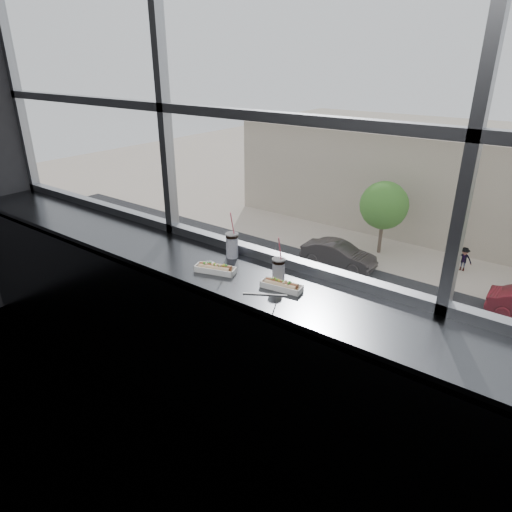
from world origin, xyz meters
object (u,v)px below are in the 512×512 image
Objects in this scene: car_near_b at (328,318)px; car_near_a at (230,281)px; soda_cup_right at (279,269)px; car_far_a at (339,251)px; hotdog_tray_left at (215,268)px; tree_left at (384,205)px; soda_cup_left at (232,244)px; loose_straw at (265,294)px; car_near_c at (509,384)px; hotdog_tray_right at (282,285)px; pedestrian_a at (464,257)px; wrapper at (210,262)px.

car_near_b is 0.91× the size of car_near_a.
soda_cup_right reaches higher than car_far_a.
hotdog_tray_left is 0.04× the size of car_far_a.
soda_cup_left is at bearing -71.05° from tree_left.
soda_cup_left is 0.47m from soda_cup_right.
hotdog_tray_left is 0.41m from soda_cup_right.
soda_cup_left is 0.05× the size of car_far_a.
hotdog_tray_left is at bearing -152.31° from car_near_b.
loose_straw reaches higher than car_near_c.
hotdog_tray_right reaches higher than pedestrian_a.
wrapper reaches higher than car_near_b.
soda_cup_left is at bearing -152.19° from car_near_b.
car_near_c is at bearing 86.23° from wrapper.
hotdog_tray_right reaches higher than car_far_a.
hotdog_tray_right is 0.04× the size of car_near_a.
pedestrian_a is 0.37× the size of tree_left.
car_far_a is at bearing 115.18° from soda_cup_right.
soda_cup_left is at bearing 118.09° from loose_straw.
soda_cup_left reaches higher than hotdog_tray_right.
car_near_b reaches higher than car_near_c.
hotdog_tray_right reaches higher than car_near_b.
hotdog_tray_right is 0.86× the size of soda_cup_right.
loose_straw is 0.05× the size of tree_left.
wrapper is at bearing 171.01° from car_near_c.
car_near_b is at bearing 107.23° from hotdog_tray_right.
hotdog_tray_left is 24.11m from car_near_a.
pedestrian_a is at bearing 98.62° from soda_cup_right.
soda_cup_right is at bearing -157.25° from car_far_a.
loose_straw is (0.03, -0.17, -0.08)m from soda_cup_right.
loose_straw is at bearing -31.49° from soda_cup_left.
soda_cup_right is at bearing -0.58° from hotdog_tray_left.
soda_cup_right is 21.16m from car_near_b.
car_near_b is 1.13× the size of tree_left.
wrapper is at bearing -152.54° from car_near_b.
soda_cup_left is (-0.52, 0.18, 0.07)m from hotdog_tray_right.
hotdog_tray_right is at bearing -9.62° from hotdog_tray_left.
wrapper is at bearing -158.26° from car_far_a.
soda_cup_right reaches higher than loose_straw.
loose_straw is at bearing -70.36° from tree_left.
soda_cup_left is 0.57m from loose_straw.
car_near_b is at bearing 114.47° from soda_cup_left.
hotdog_tray_right is 31.24m from tree_left.
soda_cup_right reaches higher than hotdog_tray_left.
pedestrian_a is (7.05, 4.45, -0.15)m from car_far_a.
soda_cup_left is 30.93m from tree_left.
tree_left is (-9.72, 28.35, -8.49)m from hotdog_tray_left.
hotdog_tray_right is at bearing -42.69° from soda_cup_right.
car_near_a is 3.37× the size of pedestrian_a.
car_near_c is at bearing -86.66° from car_near_b.
car_far_a is (-3.61, 8.00, 0.11)m from car_near_b.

